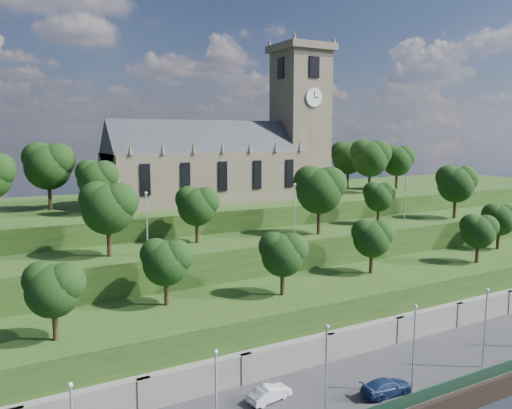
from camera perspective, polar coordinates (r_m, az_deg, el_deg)
promenade at (r=55.94m, az=16.11°, el=-18.71°), size 160.00×12.00×2.00m
quay_wall at (r=52.32m, az=21.09°, el=-20.82°), size 160.00×0.50×2.20m
fence at (r=51.99m, az=20.61°, el=-19.12°), size 160.00×0.10×1.20m
retaining_wall at (r=59.24m, az=11.97°, el=-15.38°), size 160.00×2.10×5.00m
embankment_lower at (r=63.02m, az=8.37°, el=-12.35°), size 160.00×12.00×8.00m
embankment_upper at (r=71.01m, az=3.01°, el=-8.21°), size 160.00×10.00×12.00m
hilltop at (r=88.66m, az=-4.13°, el=-3.91°), size 160.00×32.00×15.00m
church at (r=83.49m, az=-2.59°, el=5.76°), size 38.60×12.35×27.60m
trees_lower at (r=61.22m, az=9.34°, el=-4.36°), size 70.68×8.79×7.23m
trees_upper at (r=69.79m, az=6.32°, el=1.41°), size 62.60×8.68×9.60m
trees_hilltop at (r=83.66m, az=-0.71°, el=4.93°), size 77.67×15.69×9.93m
lamp_posts_promenade at (r=50.00m, az=17.60°, el=-14.76°), size 60.36×0.36×8.44m
lamp_posts_upper at (r=66.31m, az=4.43°, el=-0.24°), size 40.36×0.36×7.46m
car_middle at (r=48.17m, az=1.56°, el=-20.75°), size 4.42×2.12×1.40m
car_right at (r=50.55m, az=14.69°, el=-19.50°), size 5.20×2.34×1.48m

